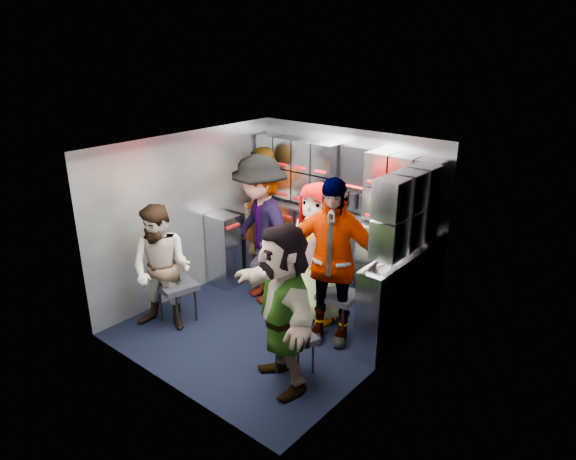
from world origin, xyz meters
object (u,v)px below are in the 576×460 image
Objects in this scene: jump_seat_mid_right at (339,297)px; jump_seat_near_right at (295,340)px; jump_seat_center at (326,285)px; attendant_arc_e at (283,308)px; attendant_arc_a at (162,269)px; jump_seat_near_left at (177,287)px; attendant_arc_c at (317,253)px; attendant_arc_d at (331,262)px; attendant_arc_b at (260,230)px; attendant_standing at (260,212)px; jump_seat_mid_left at (270,263)px.

jump_seat_mid_right is 0.94m from jump_seat_near_right.
jump_seat_near_right is (0.50, -1.20, 0.03)m from jump_seat_center.
jump_seat_near_right reaches higher than jump_seat_center.
attendant_arc_a is at bearing -150.04° from attendant_arc_e.
jump_seat_near_left is 1.08× the size of jump_seat_near_right.
attendant_arc_a is at bearing -136.94° from attendant_arc_c.
jump_seat_near_left is 1.77m from jump_seat_center.
attendant_arc_b is at bearing 148.20° from attendant_arc_d.
jump_seat_mid_right is 1.04× the size of jump_seat_near_right.
attendant_standing reaches higher than jump_seat_near_left.
attendant_arc_a is 1.30m from attendant_arc_b.
attendant_arc_a is (-1.58, -1.20, 0.31)m from jump_seat_mid_right.
jump_seat_mid_right is at bearing 12.93° from attendant_arc_a.
attendant_arc_d is (1.73, -0.78, 0.03)m from attendant_standing.
jump_seat_mid_right is 0.56m from attendant_arc_c.
jump_seat_mid_left is 1.09× the size of jump_seat_mid_right.
attendant_arc_c is (0.84, -0.12, 0.41)m from jump_seat_mid_left.
jump_seat_center is 0.25× the size of attendant_arc_c.
attendant_arc_d is (0.00, -0.18, 0.50)m from jump_seat_mid_right.
jump_seat_mid_left is 0.81m from attendant_standing.
attendant_standing reaches higher than attendant_arc_a.
attendant_arc_d is at bearing 124.58° from attendant_arc_e.
attendant_arc_b is at bearing 178.60° from jump_seat_mid_right.
attendant_arc_a is at bearing -38.62° from attendant_standing.
attendant_standing is 0.96× the size of attendant_arc_b.
attendant_arc_e is (0.50, -1.20, -0.01)m from attendant_arc_c.
jump_seat_center is at bearing 46.89° from jump_seat_near_left.
attendant_arc_c is (1.36, -0.51, -0.06)m from attendant_standing.
jump_seat_mid_left is at bearing 140.19° from attendant_arc_d.
jump_seat_mid_left is 0.31× the size of attendant_arc_c.
attendant_arc_e is (0.50, -1.38, 0.46)m from jump_seat_center.
attendant_arc_b is at bearing -0.88° from attendant_standing.
attendant_arc_c is 0.90× the size of attendant_arc_d.
jump_seat_mid_right is 1.19m from attendant_arc_e.
attendant_arc_d is at bearing -50.25° from jump_seat_center.
attendant_arc_b is at bearing 144.16° from jump_seat_near_right.
attendant_arc_e reaches higher than jump_seat_center.
jump_seat_near_left is 0.27× the size of attendant_arc_b.
attendant_arc_e reaches higher than jump_seat_near_left.
attendant_arc_a reaches higher than jump_seat_mid_right.
jump_seat_near_left is 0.35m from attendant_arc_a.
attendant_standing is 1.90m from attendant_arc_d.
attendant_arc_d reaches higher than jump_seat_mid_left.
attendant_arc_e is at bearing -104.50° from attendant_arc_d.
attendant_standing reaches higher than jump_seat_near_right.
attendant_arc_c is at bearing -8.19° from jump_seat_mid_left.
attendant_arc_e reaches higher than jump_seat_mid_right.
attendant_arc_b is at bearing -164.07° from jump_seat_center.
jump_seat_center is 1.04m from attendant_arc_b.
attendant_arc_c reaches higher than attendant_arc_e.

